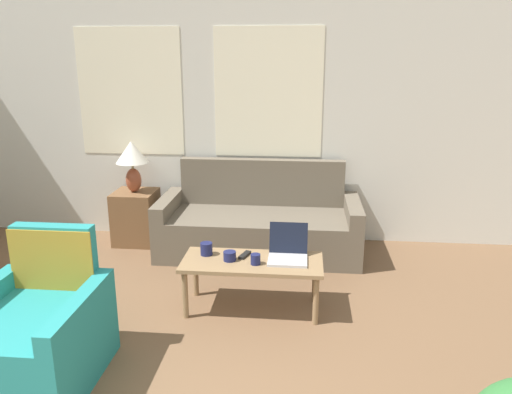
{
  "coord_description": "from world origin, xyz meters",
  "views": [
    {
      "loc": [
        1.02,
        -1.03,
        1.92
      ],
      "look_at": [
        0.61,
        3.06,
        0.75
      ],
      "focal_mm": 35.0,
      "sensor_mm": 36.0,
      "label": 1
    }
  ],
  "objects_px": {
    "coffee_table": "(252,266)",
    "cup_yellow": "(206,249)",
    "armchair": "(37,337)",
    "couch": "(260,226)",
    "cup_navy": "(230,256)",
    "table_lamp": "(132,158)",
    "laptop": "(288,252)",
    "tv_remote": "(245,255)",
    "cup_white": "(255,259)"
  },
  "relations": [
    {
      "from": "coffee_table",
      "to": "cup_yellow",
      "type": "distance_m",
      "value": 0.39
    },
    {
      "from": "armchair",
      "to": "coffee_table",
      "type": "height_order",
      "value": "armchair"
    },
    {
      "from": "couch",
      "to": "cup_navy",
      "type": "xyz_separation_m",
      "value": [
        -0.12,
        -1.24,
        0.18
      ]
    },
    {
      "from": "table_lamp",
      "to": "laptop",
      "type": "height_order",
      "value": "table_lamp"
    },
    {
      "from": "couch",
      "to": "table_lamp",
      "type": "bearing_deg",
      "value": 175.22
    },
    {
      "from": "laptop",
      "to": "tv_remote",
      "type": "distance_m",
      "value": 0.34
    },
    {
      "from": "laptop",
      "to": "cup_yellow",
      "type": "distance_m",
      "value": 0.64
    },
    {
      "from": "cup_white",
      "to": "tv_remote",
      "type": "height_order",
      "value": "cup_white"
    },
    {
      "from": "armchair",
      "to": "cup_navy",
      "type": "height_order",
      "value": "armchair"
    },
    {
      "from": "couch",
      "to": "armchair",
      "type": "bearing_deg",
      "value": -117.62
    },
    {
      "from": "tv_remote",
      "to": "coffee_table",
      "type": "bearing_deg",
      "value": -49.99
    },
    {
      "from": "couch",
      "to": "coffee_table",
      "type": "distance_m",
      "value": 1.23
    },
    {
      "from": "coffee_table",
      "to": "tv_remote",
      "type": "bearing_deg",
      "value": 130.01
    },
    {
      "from": "cup_navy",
      "to": "tv_remote",
      "type": "bearing_deg",
      "value": 42.75
    },
    {
      "from": "table_lamp",
      "to": "coffee_table",
      "type": "distance_m",
      "value": 1.99
    },
    {
      "from": "couch",
      "to": "table_lamp",
      "type": "distance_m",
      "value": 1.47
    },
    {
      "from": "coffee_table",
      "to": "laptop",
      "type": "relative_size",
      "value": 3.47
    },
    {
      "from": "armchair",
      "to": "tv_remote",
      "type": "bearing_deg",
      "value": 43.02
    },
    {
      "from": "table_lamp",
      "to": "tv_remote",
      "type": "bearing_deg",
      "value": -43.78
    },
    {
      "from": "tv_remote",
      "to": "cup_yellow",
      "type": "bearing_deg",
      "value": -179.72
    },
    {
      "from": "table_lamp",
      "to": "cup_navy",
      "type": "distance_m",
      "value": 1.86
    },
    {
      "from": "cup_white",
      "to": "cup_navy",
      "type": "bearing_deg",
      "value": 165.97
    },
    {
      "from": "cup_yellow",
      "to": "laptop",
      "type": "bearing_deg",
      "value": -1.28
    },
    {
      "from": "coffee_table",
      "to": "laptop",
      "type": "xyz_separation_m",
      "value": [
        0.27,
        0.06,
        0.11
      ]
    },
    {
      "from": "cup_navy",
      "to": "cup_yellow",
      "type": "bearing_deg",
      "value": 154.44
    },
    {
      "from": "couch",
      "to": "tv_remote",
      "type": "bearing_deg",
      "value": -90.62
    },
    {
      "from": "laptop",
      "to": "tv_remote",
      "type": "xyz_separation_m",
      "value": [
        -0.34,
        0.02,
        -0.05
      ]
    },
    {
      "from": "coffee_table",
      "to": "cup_white",
      "type": "bearing_deg",
      "value": -64.58
    },
    {
      "from": "couch",
      "to": "armchair",
      "type": "xyz_separation_m",
      "value": [
        -1.15,
        -2.21,
        0.01
      ]
    },
    {
      "from": "coffee_table",
      "to": "cup_navy",
      "type": "bearing_deg",
      "value": -174.59
    },
    {
      "from": "tv_remote",
      "to": "laptop",
      "type": "bearing_deg",
      "value": -2.68
    },
    {
      "from": "couch",
      "to": "laptop",
      "type": "relative_size",
      "value": 6.37
    },
    {
      "from": "cup_navy",
      "to": "cup_yellow",
      "type": "xyz_separation_m",
      "value": [
        -0.2,
        0.09,
        0.01
      ]
    },
    {
      "from": "tv_remote",
      "to": "cup_white",
      "type": "bearing_deg",
      "value": -56.04
    },
    {
      "from": "armchair",
      "to": "tv_remote",
      "type": "xyz_separation_m",
      "value": [
        1.14,
        1.07,
        0.14
      ]
    },
    {
      "from": "armchair",
      "to": "laptop",
      "type": "relative_size",
      "value": 2.85
    },
    {
      "from": "cup_navy",
      "to": "laptop",
      "type": "bearing_deg",
      "value": 10.35
    },
    {
      "from": "table_lamp",
      "to": "cup_white",
      "type": "distance_m",
      "value": 2.03
    },
    {
      "from": "cup_navy",
      "to": "cup_yellow",
      "type": "height_order",
      "value": "cup_yellow"
    },
    {
      "from": "coffee_table",
      "to": "tv_remote",
      "type": "relative_size",
      "value": 6.88
    },
    {
      "from": "laptop",
      "to": "cup_yellow",
      "type": "bearing_deg",
      "value": 178.72
    },
    {
      "from": "armchair",
      "to": "tv_remote",
      "type": "height_order",
      "value": "armchair"
    },
    {
      "from": "armchair",
      "to": "table_lamp",
      "type": "distance_m",
      "value": 2.41
    },
    {
      "from": "couch",
      "to": "cup_white",
      "type": "distance_m",
      "value": 1.3
    },
    {
      "from": "armchair",
      "to": "laptop",
      "type": "xyz_separation_m",
      "value": [
        1.48,
        1.05,
        0.19
      ]
    },
    {
      "from": "laptop",
      "to": "table_lamp",
      "type": "bearing_deg",
      "value": 142.36
    },
    {
      "from": "table_lamp",
      "to": "coffee_table",
      "type": "xyz_separation_m",
      "value": [
        1.37,
        -1.33,
        -0.55
      ]
    },
    {
      "from": "cup_navy",
      "to": "cup_white",
      "type": "bearing_deg",
      "value": -14.03
    },
    {
      "from": "laptop",
      "to": "cup_yellow",
      "type": "xyz_separation_m",
      "value": [
        -0.64,
        0.01,
        -0.01
      ]
    },
    {
      "from": "coffee_table",
      "to": "cup_navy",
      "type": "relative_size",
      "value": 11.13
    }
  ]
}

